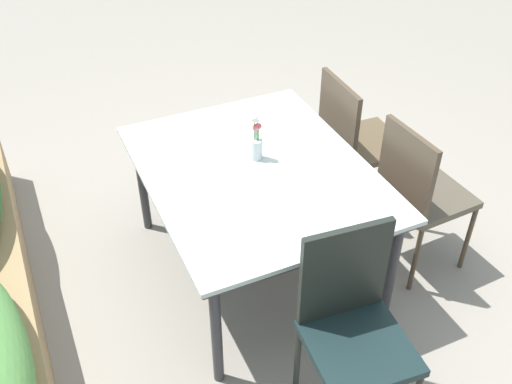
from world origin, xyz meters
TOP-DOWN VIEW (x-y plane):
  - ground_plane at (0.00, 0.00)m, footprint 12.00×12.00m
  - dining_table at (-0.04, 0.09)m, footprint 1.41×1.13m
  - chair_near_right at (0.28, -0.73)m, footprint 0.48×0.48m
  - chair_end_left at (-1.01, 0.09)m, footprint 0.45×0.45m
  - chair_near_left at (-0.36, -0.74)m, footprint 0.44×0.44m
  - flower_vase at (0.05, 0.05)m, footprint 0.06×0.06m

SIDE VIEW (x-z plane):
  - ground_plane at x=0.00m, z-range 0.00..0.00m
  - chair_near_right at x=0.28m, z-range 0.06..0.97m
  - chair_near_left at x=-0.36m, z-range 0.07..1.02m
  - chair_end_left at x=-1.01m, z-range 0.07..1.05m
  - dining_table at x=-0.04m, z-range 0.30..1.02m
  - flower_vase at x=0.05m, z-range 0.69..0.95m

